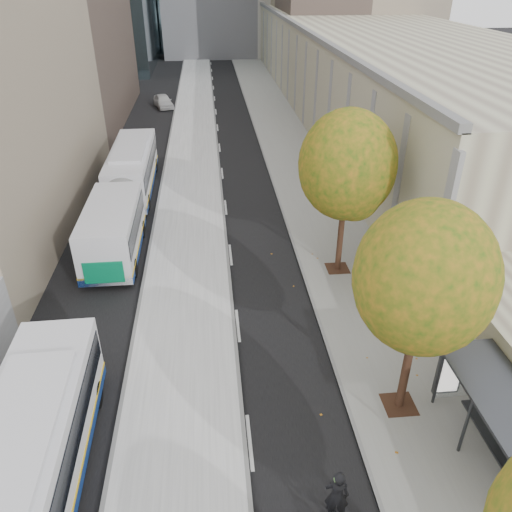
{
  "coord_description": "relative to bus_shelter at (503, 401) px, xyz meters",
  "views": [
    {
      "loc": [
        -2.48,
        1.26,
        13.15
      ],
      "look_at": [
        -0.73,
        19.47,
        2.5
      ],
      "focal_mm": 35.0,
      "sensor_mm": 36.0,
      "label": 1
    }
  ],
  "objects": [
    {
      "name": "bus_far",
      "position": [
        -13.3,
        18.65,
        -0.63
      ],
      "size": [
        2.65,
        17.1,
        2.85
      ],
      "rotation": [
        0.0,
        0.0,
        0.01
      ],
      "color": "silver",
      "rests_on": "ground"
    },
    {
      "name": "tree_d",
      "position": [
        -2.09,
        11.04,
        3.28
      ],
      "size": [
        4.4,
        4.4,
        7.6
      ],
      "color": "#2F2212",
      "rests_on": "sidewalk"
    },
    {
      "name": "distant_car",
      "position": [
        -12.87,
        45.36,
        -1.51
      ],
      "size": [
        2.6,
        4.27,
        1.36
      ],
      "primitive_type": "imported",
      "rotation": [
        0.0,
        0.0,
        0.27
      ],
      "color": "silver",
      "rests_on": "ground"
    },
    {
      "name": "sidewalk",
      "position": [
        -1.56,
        24.04,
        -2.15
      ],
      "size": [
        4.75,
        150.0,
        0.08
      ],
      "primitive_type": "cube",
      "color": "gray",
      "rests_on": "ground"
    },
    {
      "name": "bus_platform",
      "position": [
        -9.56,
        24.04,
        -2.11
      ],
      "size": [
        4.25,
        150.0,
        0.15
      ],
      "primitive_type": "cube",
      "color": "#AFAFAF",
      "rests_on": "ground"
    },
    {
      "name": "building_tan",
      "position": [
        9.81,
        53.04,
        1.81
      ],
      "size": [
        18.0,
        92.0,
        8.0
      ],
      "primitive_type": "cube",
      "color": "gray",
      "rests_on": "ground"
    },
    {
      "name": "bus_shelter",
      "position": [
        0.0,
        0.0,
        0.0
      ],
      "size": [
        1.9,
        4.4,
        2.53
      ],
      "color": "#383A3F",
      "rests_on": "sidewalk"
    },
    {
      "name": "cyclist",
      "position": [
        -5.32,
        -1.93,
        -1.37
      ],
      "size": [
        0.87,
        1.79,
        2.21
      ],
      "rotation": [
        0.0,
        0.0,
        -0.23
      ],
      "color": "black",
      "rests_on": "ground"
    },
    {
      "name": "tree_c",
      "position": [
        -2.09,
        2.04,
        3.06
      ],
      "size": [
        4.2,
        4.2,
        7.28
      ],
      "color": "#2F2212",
      "rests_on": "sidewalk"
    }
  ]
}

